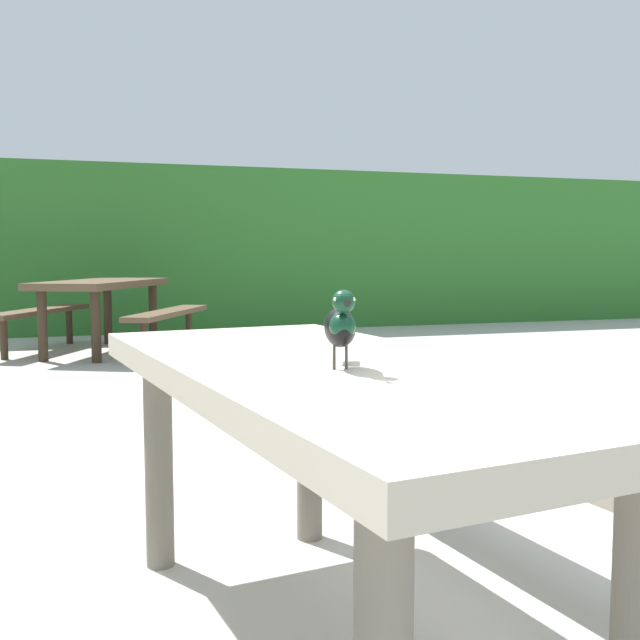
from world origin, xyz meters
TOP-DOWN VIEW (x-y plane):
  - hedge_wall at (0.00, 8.73)m, footprint 28.00×1.27m
  - picnic_table_foreground at (-0.18, 0.21)m, footprint 1.91×1.93m
  - bird_grackle at (-0.20, 0.08)m, footprint 0.10×0.29m
  - picnic_table_mid_left at (-0.59, 6.39)m, footprint 2.27×2.28m

SIDE VIEW (x-z plane):
  - picnic_table_foreground at x=-0.18m, z-range 0.19..0.93m
  - picnic_table_mid_left at x=-0.59m, z-range 0.19..0.93m
  - bird_grackle at x=-0.20m, z-range 0.75..0.94m
  - hedge_wall at x=0.00m, z-range 0.00..2.14m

